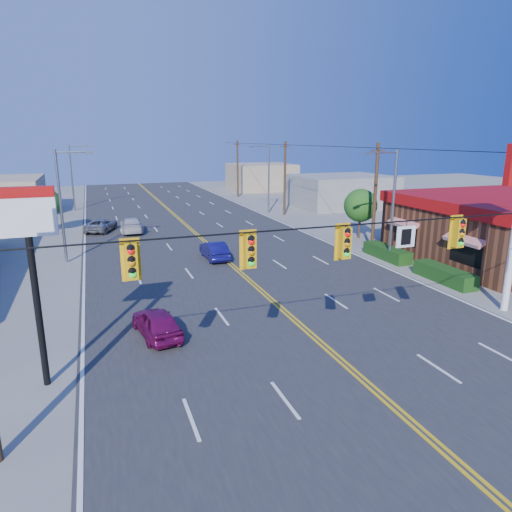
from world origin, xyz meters
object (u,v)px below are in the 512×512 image
object	(u,v)px
pizza_hut_sign	(30,247)
car_blue	(214,251)
signal_span	(372,256)
kfc	(510,227)
car_silver	(101,226)
car_white	(132,225)
car_magenta	(157,324)

from	to	relation	value
pizza_hut_sign	car_blue	distance (m)	18.80
signal_span	car_blue	distance (m)	19.53
kfc	car_silver	bearing A→B (deg)	143.73
signal_span	kfc	distance (m)	23.47
signal_span	car_white	bearing A→B (deg)	99.86
kfc	signal_span	bearing A→B (deg)	-149.06
kfc	car_blue	world-z (taller)	kfc
signal_span	car_blue	xyz separation A→B (m)	(-0.58, 19.06, -4.23)
car_blue	kfc	bearing A→B (deg)	160.99
car_blue	car_white	size ratio (longest dim) A/B	0.83
pizza_hut_sign	car_white	bearing A→B (deg)	78.74
car_magenta	pizza_hut_sign	bearing A→B (deg)	23.03
car_blue	car_silver	distance (m)	15.58
kfc	car_silver	xyz separation A→B (m)	(-28.18, 20.68, -1.76)
kfc	pizza_hut_sign	world-z (taller)	pizza_hut_sign
kfc	car_white	distance (m)	32.00
car_magenta	car_blue	xyz separation A→B (m)	(5.92, 12.31, 0.01)
signal_span	car_blue	world-z (taller)	signal_span
signal_span	car_magenta	world-z (taller)	signal_span
pizza_hut_sign	car_silver	world-z (taller)	pizza_hut_sign
car_blue	signal_span	bearing A→B (deg)	91.66
car_magenta	car_white	size ratio (longest dim) A/B	0.78
kfc	car_silver	size ratio (longest dim) A/B	3.66
kfc	car_blue	size ratio (longest dim) A/B	4.08
car_blue	pizza_hut_sign	bearing A→B (deg)	55.54
car_blue	car_white	bearing A→B (deg)	-68.45
kfc	pizza_hut_sign	bearing A→B (deg)	-165.48
car_white	car_magenta	bearing A→B (deg)	89.78
signal_span	car_blue	size ratio (longest dim) A/B	6.08
car_blue	car_silver	world-z (taller)	car_blue
signal_span	car_silver	distance (m)	33.95
kfc	car_white	world-z (taller)	kfc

